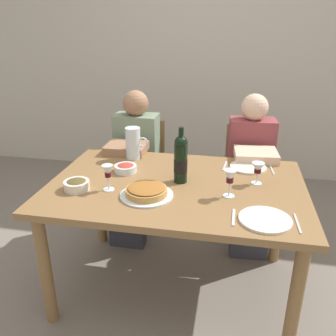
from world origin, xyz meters
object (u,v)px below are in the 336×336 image
at_px(wine_glass_centre, 258,169).
at_px(salad_bowl, 126,168).
at_px(wine_glass_right_diner, 108,173).
at_px(chair_left, 142,165).
at_px(water_pitcher, 133,145).
at_px(chair_right, 247,171).
at_px(diner_left, 134,162).
at_px(diner_right, 251,169).
at_px(baked_tart, 147,191).
at_px(dinner_plate_right_setting, 265,220).
at_px(dining_table, 176,198).
at_px(dinner_plate_left_setting, 248,167).
at_px(wine_glass_left_diner, 230,178).
at_px(olive_bowl, 77,184).
at_px(wine_bottle, 181,159).

bearing_deg(wine_glass_centre, salad_bowl, 178.48).
xyz_separation_m(wine_glass_right_diner, chair_left, (-0.09, 1.02, -0.37)).
xyz_separation_m(water_pitcher, chair_right, (0.81, 0.54, -0.36)).
bearing_deg(water_pitcher, diner_left, 107.47).
bearing_deg(chair_right, diner_right, 89.19).
height_order(chair_left, chair_right, same).
bearing_deg(salad_bowl, baked_tart, -54.74).
bearing_deg(dinner_plate_right_setting, dining_table, 145.97).
bearing_deg(diner_right, salad_bowl, 29.62).
bearing_deg(baked_tart, dinner_plate_left_setting, 42.83).
bearing_deg(diner_right, dinner_plate_left_setting, 78.59).
distance_m(wine_glass_left_diner, diner_right, 0.83).
bearing_deg(baked_tart, dinner_plate_right_setting, -13.10).
xyz_separation_m(olive_bowl, wine_glass_right_diner, (0.18, 0.03, 0.07)).
height_order(wine_glass_centre, dinner_plate_left_setting, wine_glass_centre).
height_order(wine_bottle, chair_left, wine_bottle).
bearing_deg(dinner_plate_left_setting, chair_right, 87.72).
relative_size(salad_bowl, wine_glass_centre, 1.07).
relative_size(baked_tart, dinner_plate_right_setting, 1.15).
height_order(baked_tart, salad_bowl, baked_tart).
height_order(water_pitcher, diner_left, diner_left).
xyz_separation_m(wine_bottle, chair_right, (0.42, 0.87, -0.41)).
bearing_deg(dinner_plate_left_setting, diner_left, 160.53).
bearing_deg(wine_glass_left_diner, wine_bottle, 154.45).
distance_m(wine_glass_left_diner, chair_left, 1.29).
bearing_deg(diner_right, wine_glass_left_diner, 74.19).
distance_m(wine_bottle, baked_tart, 0.29).
distance_m(dining_table, wine_glass_centre, 0.51).
distance_m(olive_bowl, wine_glass_centre, 1.05).
height_order(dinner_plate_right_setting, diner_right, diner_right).
bearing_deg(salad_bowl, dinner_plate_right_setting, -28.03).
bearing_deg(salad_bowl, dining_table, -18.24).
height_order(baked_tart, chair_left, chair_left).
distance_m(dining_table, salad_bowl, 0.38).
xyz_separation_m(olive_bowl, chair_left, (0.09, 1.06, -0.30)).
xyz_separation_m(dining_table, wine_glass_right_diner, (-0.36, -0.15, 0.20)).
distance_m(water_pitcher, wine_glass_left_diner, 0.82).
xyz_separation_m(dining_table, chair_left, (-0.45, 0.87, -0.17)).
bearing_deg(dinner_plate_left_setting, dining_table, -142.05).
bearing_deg(wine_glass_centre, wine_bottle, -172.64).
bearing_deg(wine_bottle, wine_glass_centre, 7.36).
height_order(baked_tart, wine_glass_centre, wine_glass_centre).
bearing_deg(wine_bottle, dinner_plate_left_setting, 36.10).
height_order(baked_tart, dinner_plate_right_setting, baked_tart).
bearing_deg(wine_glass_left_diner, olive_bowl, -174.65).
distance_m(water_pitcher, wine_glass_right_diner, 0.51).
distance_m(baked_tart, chair_left, 1.14).
bearing_deg(salad_bowl, wine_glass_left_diner, -18.39).
distance_m(salad_bowl, chair_left, 0.82).
bearing_deg(olive_bowl, wine_glass_centre, 15.33).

